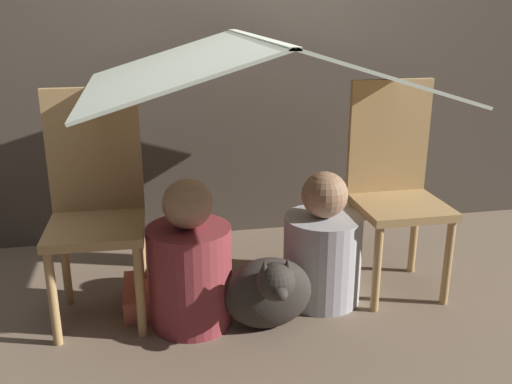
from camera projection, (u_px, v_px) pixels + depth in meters
ground_plane at (268, 332)px, 2.33m from camera, size 8.80×8.80×0.00m
wall_back at (223, 8)px, 2.98m from camera, size 7.00×0.05×2.50m
chair_left at (96, 200)px, 2.34m from camera, size 0.40×0.40×0.95m
chair_right at (395, 181)px, 2.59m from camera, size 0.39×0.39×0.95m
sheet_canopy at (256, 63)px, 2.22m from camera, size 1.32×1.17×0.21m
person_front at (190, 266)px, 2.32m from camera, size 0.34×0.34×0.63m
person_second at (322, 249)px, 2.51m from camera, size 0.34×0.34×0.60m
dog at (269, 291)px, 2.29m from camera, size 0.37×0.33×0.37m
floor_cushion at (170, 293)px, 2.53m from camera, size 0.40×0.32×0.10m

